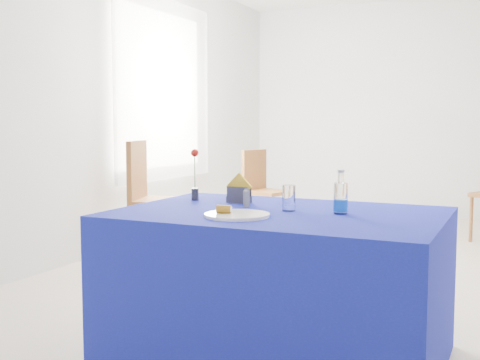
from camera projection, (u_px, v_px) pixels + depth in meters
name	position (u px, v px, depth m)	size (l,w,h in m)	color
floor	(378.00, 280.00, 4.64)	(7.00, 7.00, 0.00)	#C1B5A0
room_shell	(383.00, 50.00, 4.48)	(7.00, 7.00, 7.00)	silver
window_pane	(160.00, 90.00, 6.26)	(0.04, 1.50, 1.60)	white
curtain	(166.00, 90.00, 6.23)	(0.04, 1.75, 1.85)	white
plate	(237.00, 215.00, 2.84)	(0.31, 0.31, 0.01)	white
drinking_glass	(289.00, 198.00, 3.03)	(0.07, 0.07, 0.13)	white
salt_shaker	(246.00, 199.00, 3.17)	(0.03, 0.03, 0.09)	slate
pepper_shaker	(247.00, 197.00, 3.27)	(0.03, 0.03, 0.09)	slate
blue_table	(279.00, 285.00, 3.05)	(1.60, 1.10, 0.76)	navy
water_bottle	(341.00, 199.00, 2.93)	(0.07, 0.07, 0.21)	silver
napkin_holder	(239.00, 194.00, 3.34)	(0.15, 0.06, 0.17)	#3B3B40
rose_vase	(195.00, 176.00, 3.44)	(0.04, 0.04, 0.29)	#222327
chair_win_a	(150.00, 191.00, 5.28)	(0.59, 0.59, 1.05)	#99602C
chair_win_b	(261.00, 185.00, 6.64)	(0.49, 0.49, 0.91)	#99602C
banana_pieces	(224.00, 209.00, 2.85)	(0.08, 0.05, 0.04)	gold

